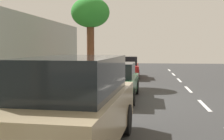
{
  "coord_description": "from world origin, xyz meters",
  "views": [
    {
      "loc": [
        -0.84,
        12.17,
        2.2
      ],
      "look_at": [
        0.97,
        -3.61,
        0.95
      ],
      "focal_mm": 47.55,
      "sensor_mm": 36.0,
      "label": 1
    }
  ],
  "objects_px": {
    "parked_sedan_red_nearest": "(126,67)",
    "cyclist_with_backpack": "(109,67)",
    "bicycle_at_curb": "(112,79)",
    "street_tree_near_cyclist": "(90,15)",
    "parked_suv_tan_mid": "(75,104)",
    "parked_sedan_green_second": "(115,81)"
  },
  "relations": [
    {
      "from": "parked_suv_tan_mid",
      "to": "bicycle_at_curb",
      "type": "distance_m",
      "value": 10.74
    },
    {
      "from": "cyclist_with_backpack",
      "to": "street_tree_near_cyclist",
      "type": "bearing_deg",
      "value": -8.22
    },
    {
      "from": "parked_sedan_red_nearest",
      "to": "street_tree_near_cyclist",
      "type": "bearing_deg",
      "value": 65.05
    },
    {
      "from": "parked_suv_tan_mid",
      "to": "cyclist_with_backpack",
      "type": "xyz_separation_m",
      "value": [
        0.68,
        -11.16,
        -0.03
      ]
    },
    {
      "from": "parked_sedan_green_second",
      "to": "parked_suv_tan_mid",
      "type": "relative_size",
      "value": 0.92
    },
    {
      "from": "bicycle_at_curb",
      "to": "street_tree_near_cyclist",
      "type": "height_order",
      "value": "street_tree_near_cyclist"
    },
    {
      "from": "parked_sedan_green_second",
      "to": "parked_suv_tan_mid",
      "type": "distance_m",
      "value": 6.46
    },
    {
      "from": "parked_sedan_red_nearest",
      "to": "cyclist_with_backpack",
      "type": "bearing_deg",
      "value": 80.06
    },
    {
      "from": "cyclist_with_backpack",
      "to": "bicycle_at_curb",
      "type": "bearing_deg",
      "value": 116.36
    },
    {
      "from": "parked_sedan_green_second",
      "to": "parked_suv_tan_mid",
      "type": "bearing_deg",
      "value": 88.54
    },
    {
      "from": "bicycle_at_curb",
      "to": "cyclist_with_backpack",
      "type": "height_order",
      "value": "cyclist_with_backpack"
    },
    {
      "from": "parked_sedan_red_nearest",
      "to": "street_tree_near_cyclist",
      "type": "relative_size",
      "value": 0.9
    },
    {
      "from": "parked_sedan_red_nearest",
      "to": "cyclist_with_backpack",
      "type": "xyz_separation_m",
      "value": [
        0.72,
        4.1,
        0.24
      ]
    },
    {
      "from": "bicycle_at_curb",
      "to": "cyclist_with_backpack",
      "type": "distance_m",
      "value": 0.8
    },
    {
      "from": "cyclist_with_backpack",
      "to": "street_tree_near_cyclist",
      "type": "distance_m",
      "value": 3.24
    },
    {
      "from": "parked_sedan_red_nearest",
      "to": "bicycle_at_curb",
      "type": "bearing_deg",
      "value": 83.83
    },
    {
      "from": "parked_sedan_green_second",
      "to": "street_tree_near_cyclist",
      "type": "relative_size",
      "value": 0.9
    },
    {
      "from": "bicycle_at_curb",
      "to": "cyclist_with_backpack",
      "type": "relative_size",
      "value": 0.97
    },
    {
      "from": "parked_sedan_green_second",
      "to": "parked_sedan_red_nearest",
      "type": "bearing_deg",
      "value": -89.17
    },
    {
      "from": "parked_sedan_red_nearest",
      "to": "parked_sedan_green_second",
      "type": "xyz_separation_m",
      "value": [
        -0.13,
        8.81,
        0.0
      ]
    },
    {
      "from": "parked_suv_tan_mid",
      "to": "street_tree_near_cyclist",
      "type": "bearing_deg",
      "value": -80.99
    },
    {
      "from": "bicycle_at_curb",
      "to": "parked_sedan_green_second",
      "type": "bearing_deg",
      "value": 98.29
    }
  ]
}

